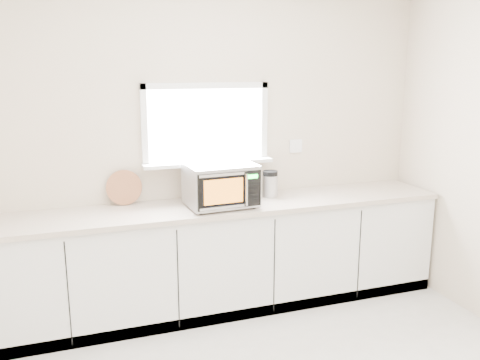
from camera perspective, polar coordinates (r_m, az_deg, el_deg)
name	(u,v)px	position (r m, az deg, el deg)	size (l,w,h in m)	color
back_wall	(206,146)	(4.38, -3.85, 3.84)	(4.00, 0.17, 2.70)	beige
cabinets	(217,259)	(4.35, -2.62, -8.84)	(3.92, 0.60, 0.88)	silver
countertop	(217,207)	(4.19, -2.64, -3.03)	(3.92, 0.64, 0.04)	beige
microwave	(221,184)	(4.09, -2.17, -0.50)	(0.56, 0.46, 0.35)	black
knife_block	(201,191)	(4.05, -4.45, -1.26)	(0.14, 0.24, 0.33)	#3F2B16
cutting_board	(124,187)	(4.26, -12.89, -0.82)	(0.29, 0.29, 0.02)	#A0663E
coffee_grinder	(270,184)	(4.42, 3.39, -0.41)	(0.16, 0.16, 0.23)	#B5B8BD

